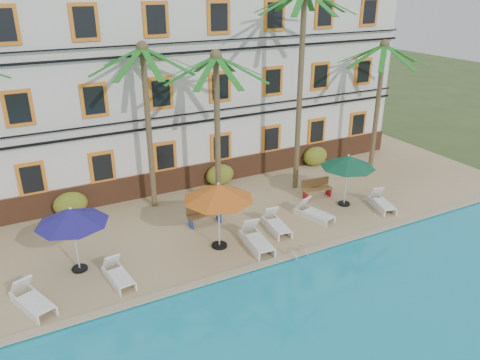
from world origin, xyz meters
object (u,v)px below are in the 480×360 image
palm_c (217,109)px  bench_right (317,188)px  umbrella_green (348,162)px  lounger_b (118,274)px  lounger_a (32,299)px  lounger_e (314,212)px  bench_left (204,214)px  pool_ladder (297,256)px  lounger_f (381,202)px  umbrella_blue (72,217)px  umbrella_red (218,192)px  palm_d (301,66)px  lounger_c (256,239)px  lounger_d (276,224)px  palm_b (147,104)px  palm_e (380,87)px

palm_c → bench_right: size_ratio=4.65×
bench_right → palm_c: bearing=164.7°
umbrella_green → lounger_b: (-10.98, -1.15, -1.89)m
lounger_a → lounger_e: bearing=4.2°
bench_left → pool_ladder: size_ratio=2.05×
lounger_f → lounger_b: bearing=-179.5°
lounger_a → pool_ladder: 9.41m
bench_left → lounger_e: bearing=-21.9°
umbrella_blue → bench_left: umbrella_blue is taller
bench_left → umbrella_red: bearing=-97.0°
lounger_b → pool_ladder: bearing=-13.8°
bench_right → pool_ladder: bench_right is taller
lounger_f → palm_d: bearing=120.4°
lounger_f → pool_ladder: bearing=-163.7°
umbrella_green → lounger_f: size_ratio=1.35×
lounger_c → lounger_d: bearing=29.2°
lounger_b → lounger_a: bearing=-176.9°
umbrella_blue → lounger_a: bearing=-139.0°
umbrella_red → pool_ladder: bearing=-41.1°
umbrella_red → lounger_d: umbrella_red is taller
palm_b → lounger_a: bearing=-137.5°
umbrella_green → bench_left: size_ratio=1.66×
umbrella_green → bench_left: (-6.59, 1.36, -1.68)m
palm_e → bench_left: 11.75m
palm_c → lounger_e: bearing=-43.4°
lounger_a → umbrella_blue: bearing=41.0°
umbrella_blue → umbrella_red: (5.22, -0.90, 0.18)m
umbrella_blue → bench_left: bearing=12.0°
palm_b → lounger_c: (2.41, -5.42, -4.55)m
pool_ladder → palm_d: bearing=56.9°
palm_c → pool_ladder: size_ratio=9.62×
palm_b → lounger_f: bearing=-28.8°
umbrella_blue → lounger_e: umbrella_blue is taller
lounger_a → bench_left: 7.68m
palm_e → umbrella_green: 5.76m
bench_left → pool_ladder: (2.09, -4.11, -0.47)m
palm_d → pool_ladder: (-3.58, -5.50, -6.11)m
palm_d → palm_e: bearing=2.3°
lounger_c → pool_ladder: lounger_c is taller
umbrella_green → lounger_e: bearing=-168.0°
lounger_c → pool_ladder: 1.76m
umbrella_green → bench_right: umbrella_green is taller
umbrella_blue → lounger_b: umbrella_blue is taller
lounger_e → palm_e: bearing=28.1°
lounger_a → lounger_f: bearing=1.0°
palm_d → lounger_f: palm_d is taller
umbrella_red → lounger_c: 2.51m
lounger_d → bench_left: 3.13m
palm_b → pool_ladder: (3.46, -6.80, -4.87)m
lounger_c → bench_left: 2.92m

